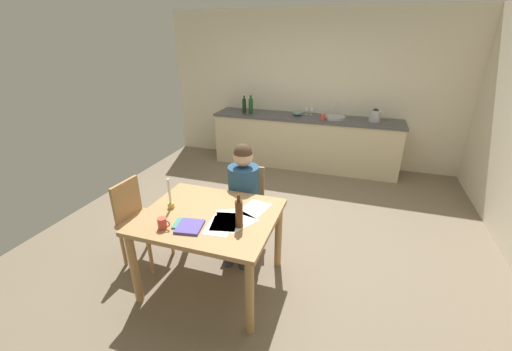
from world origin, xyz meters
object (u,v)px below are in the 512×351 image
bottle_oil (244,106)px  candlestick (170,200)px  chair_at_table (246,203)px  person_seated (242,193)px  teacup_on_counter (323,117)px  book_magazine (184,224)px  bottle_vinegar (251,106)px  stovetop_kettle (375,115)px  dining_table (210,225)px  chair_side_empty (139,218)px  wine_bottle_on_table (239,213)px  mixing_bowl (298,113)px  wine_glass_near_sink (312,109)px  book_cookery (190,227)px  sink_unit (334,117)px  wine_glass_by_kettle (306,108)px  coffee_mug (163,223)px

bottle_oil → candlestick: bearing=-81.8°
chair_at_table → candlestick: 0.92m
person_seated → teacup_on_counter: person_seated is taller
book_magazine → bottle_vinegar: bottle_vinegar is taller
stovetop_kettle → teacup_on_counter: 0.82m
dining_table → chair_side_empty: chair_side_empty is taller
chair_at_table → wine_bottle_on_table: wine_bottle_on_table is taller
teacup_on_counter → mixing_bowl: bearing=157.7°
stovetop_kettle → wine_glass_near_sink: (-1.04, 0.15, 0.01)m
book_cookery → mixing_bowl: bearing=77.8°
wine_bottle_on_table → bottle_oil: bearing=109.5°
candlestick → teacup_on_counter: 3.24m
sink_unit → wine_glass_by_kettle: size_ratio=2.34×
chair_side_empty → wine_bottle_on_table: size_ratio=2.96×
book_cookery → wine_glass_by_kettle: size_ratio=1.42×
wine_bottle_on_table → bottle_vinegar: size_ratio=0.93×
person_seated → stovetop_kettle: (1.28, 2.66, 0.32)m
sink_unit → bottle_oil: size_ratio=1.19×
book_magazine → teacup_on_counter: bearing=67.3°
dining_table → book_cookery: bearing=-102.9°
book_cookery → person_seated: bearing=70.7°
chair_at_table → teacup_on_counter: 2.45m
wine_glass_near_sink → teacup_on_counter: bearing=-51.4°
candlestick → bottle_vinegar: bottle_vinegar is taller
mixing_bowl → book_cookery: bearing=-92.6°
sink_unit → stovetop_kettle: 0.63m
wine_glass_near_sink → teacup_on_counter: (0.24, -0.30, -0.06)m
chair_side_empty → book_magazine: (0.72, -0.31, 0.26)m
wine_bottle_on_table → bottle_oil: bottle_oil is taller
wine_bottle_on_table → book_cookery: bearing=-159.2°
candlestick → bottle_oil: 3.23m
book_cookery → bottle_oil: size_ratio=0.72×
dining_table → bottle_oil: size_ratio=3.87×
chair_at_table → mixing_bowl: bearing=89.3°
mixing_bowl → sink_unit: bearing=-3.1°
teacup_on_counter → book_cookery: bearing=-100.5°
mixing_bowl → wine_glass_by_kettle: (0.13, 0.11, 0.07)m
stovetop_kettle → teacup_on_counter: bearing=-169.4°
stovetop_kettle → wine_glass_by_kettle: 1.14m
coffee_mug → bottle_vinegar: size_ratio=0.35×
person_seated → chair_at_table: bearing=95.8°
book_magazine → teacup_on_counter: 3.39m
wine_bottle_on_table → sink_unit: sink_unit is taller
bottle_vinegar → sink_unit: bearing=3.1°
person_seated → bottle_oil: 2.78m
candlestick → person_seated: bearing=51.6°
bottle_oil → wine_glass_near_sink: bearing=10.2°
chair_at_table → book_magazine: size_ratio=5.46×
bottle_vinegar → stovetop_kettle: size_ratio=1.44×
chair_at_table → mixing_bowl: size_ratio=4.78×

